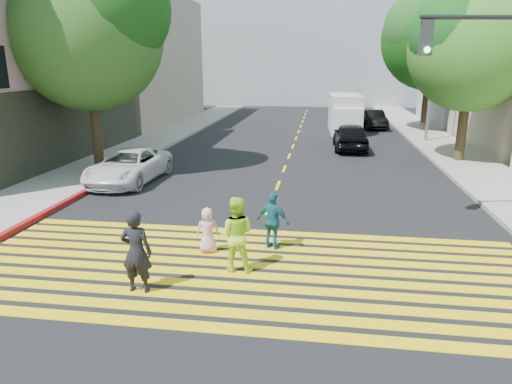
% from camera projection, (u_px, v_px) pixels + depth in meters
% --- Properties ---
extents(ground, '(120.00, 120.00, 0.00)m').
position_uv_depth(ground, '(235.00, 296.00, 9.37)').
color(ground, black).
extents(sidewalk_left, '(3.00, 40.00, 0.15)m').
position_uv_depth(sidewalk_left, '(174.00, 132.00, 31.49)').
color(sidewalk_left, gray).
rests_on(sidewalk_left, ground).
extents(sidewalk_right, '(3.00, 60.00, 0.15)m').
position_uv_depth(sidewalk_right, '(461.00, 159.00, 22.47)').
color(sidewalk_right, gray).
rests_on(sidewalk_right, ground).
extents(curb_red, '(0.20, 8.00, 0.16)m').
position_uv_depth(curb_red, '(74.00, 198.00, 16.02)').
color(curb_red, maroon).
rests_on(curb_red, ground).
extents(crosswalk, '(13.40, 5.30, 0.01)m').
position_uv_depth(crosswalk, '(245.00, 270.00, 10.59)').
color(crosswalk, yellow).
rests_on(crosswalk, ground).
extents(lane_line, '(0.12, 34.40, 0.01)m').
position_uv_depth(lane_line, '(297.00, 135.00, 30.81)').
color(lane_line, yellow).
rests_on(lane_line, ground).
extents(building_left_tan, '(12.00, 16.00, 10.00)m').
position_uv_depth(building_left_tan, '(105.00, 59.00, 36.91)').
color(building_left_tan, tan).
rests_on(building_left_tan, ground).
extents(building_right_grey, '(10.00, 10.00, 10.00)m').
position_uv_depth(building_right_grey, '(503.00, 59.00, 34.53)').
color(building_right_grey, gray).
rests_on(building_right_grey, ground).
extents(backdrop_block, '(30.00, 8.00, 12.00)m').
position_uv_depth(backdrop_block, '(311.00, 52.00, 53.48)').
color(backdrop_block, gray).
rests_on(backdrop_block, ground).
extents(tree_left, '(8.48, 8.23, 9.09)m').
position_uv_depth(tree_left, '(89.00, 26.00, 18.86)').
color(tree_left, '#392A15').
rests_on(tree_left, ground).
extents(tree_right_near, '(7.05, 6.87, 8.28)m').
position_uv_depth(tree_right_near, '(474.00, 41.00, 20.63)').
color(tree_right_near, black).
rests_on(tree_right_near, ground).
extents(tree_right_far, '(8.92, 8.92, 9.73)m').
position_uv_depth(tree_right_far, '(433.00, 34.00, 30.43)').
color(tree_right_far, black).
rests_on(tree_right_far, ground).
extents(pedestrian_man, '(0.65, 0.43, 1.78)m').
position_uv_depth(pedestrian_man, '(136.00, 252.00, 9.36)').
color(pedestrian_man, black).
rests_on(pedestrian_man, ground).
extents(pedestrian_woman, '(0.87, 0.68, 1.76)m').
position_uv_depth(pedestrian_woman, '(236.00, 234.00, 10.36)').
color(pedestrian_woman, '#B9F12D').
rests_on(pedestrian_woman, ground).
extents(pedestrian_child, '(0.66, 0.53, 1.17)m').
position_uv_depth(pedestrian_child, '(208.00, 230.00, 11.43)').
color(pedestrian_child, '#E59FBB').
rests_on(pedestrian_child, ground).
extents(pedestrian_extra, '(0.95, 0.65, 1.50)m').
position_uv_depth(pedestrian_extra, '(273.00, 221.00, 11.61)').
color(pedestrian_extra, '#1B6076').
rests_on(pedestrian_extra, ground).
extents(white_sedan, '(2.38, 4.79, 1.30)m').
position_uv_depth(white_sedan, '(129.00, 166.00, 18.34)').
color(white_sedan, silver).
rests_on(white_sedan, ground).
extents(dark_car_near, '(1.87, 4.48, 1.52)m').
position_uv_depth(dark_car_near, '(351.00, 136.00, 25.26)').
color(dark_car_near, black).
rests_on(dark_car_near, ground).
extents(silver_car, '(2.60, 5.09, 1.41)m').
position_uv_depth(silver_car, '(346.00, 113.00, 37.85)').
color(silver_car, '#959595').
rests_on(silver_car, ground).
extents(dark_car_parked, '(1.87, 4.21, 1.34)m').
position_uv_depth(dark_car_parked, '(373.00, 119.00, 33.74)').
color(dark_car_parked, black).
rests_on(dark_car_parked, ground).
extents(white_van, '(2.23, 5.49, 2.55)m').
position_uv_depth(white_van, '(345.00, 114.00, 31.89)').
color(white_van, beige).
rests_on(white_van, ground).
extents(street_lamp, '(2.18, 0.68, 9.70)m').
position_uv_depth(street_lamp, '(431.00, 47.00, 26.29)').
color(street_lamp, gray).
rests_on(street_lamp, ground).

